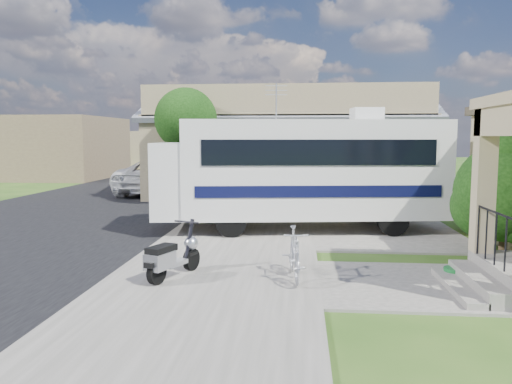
# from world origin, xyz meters

# --- Properties ---
(ground) EXTENTS (120.00, 120.00, 0.00)m
(ground) POSITION_xyz_m (0.00, 0.00, 0.00)
(ground) COLOR #224412
(street_slab) EXTENTS (9.00, 80.00, 0.02)m
(street_slab) POSITION_xyz_m (-7.50, 10.00, 0.01)
(street_slab) COLOR black
(street_slab) RESTS_ON ground
(sidewalk_slab) EXTENTS (4.00, 80.00, 0.06)m
(sidewalk_slab) POSITION_xyz_m (-1.00, 10.00, 0.03)
(sidewalk_slab) COLOR #5C5A53
(sidewalk_slab) RESTS_ON ground
(driveway_slab) EXTENTS (7.00, 6.00, 0.05)m
(driveway_slab) POSITION_xyz_m (1.50, 4.50, 0.03)
(driveway_slab) COLOR #5C5A53
(driveway_slab) RESTS_ON ground
(walk_slab) EXTENTS (4.00, 3.00, 0.05)m
(walk_slab) POSITION_xyz_m (3.00, -1.00, 0.03)
(walk_slab) COLOR #5C5A53
(walk_slab) RESTS_ON ground
(warehouse) EXTENTS (12.50, 8.40, 5.04)m
(warehouse) POSITION_xyz_m (0.00, 13.97, 1.99)
(warehouse) COLOR #847353
(warehouse) RESTS_ON ground
(distant_bldg_far) EXTENTS (10.00, 8.00, 4.00)m
(distant_bldg_far) POSITION_xyz_m (-17.00, 22.00, 2.00)
(distant_bldg_far) COLOR brown
(distant_bldg_far) RESTS_ON ground
(distant_bldg_near) EXTENTS (8.00, 7.00, 3.20)m
(distant_bldg_near) POSITION_xyz_m (-15.00, 34.00, 1.60)
(distant_bldg_near) COLOR #847353
(distant_bldg_near) RESTS_ON ground
(street_tree_a) EXTENTS (2.44, 2.40, 4.58)m
(street_tree_a) POSITION_xyz_m (-3.70, 9.05, 3.25)
(street_tree_a) COLOR #2E2114
(street_tree_a) RESTS_ON ground
(street_tree_b) EXTENTS (2.44, 2.40, 4.73)m
(street_tree_b) POSITION_xyz_m (-3.70, 19.05, 3.39)
(street_tree_b) COLOR #2E2114
(street_tree_b) RESTS_ON ground
(street_tree_c) EXTENTS (2.44, 2.40, 4.42)m
(street_tree_c) POSITION_xyz_m (-3.70, 28.05, 3.10)
(street_tree_c) COLOR #2E2114
(street_tree_c) RESTS_ON ground
(motorhome) EXTENTS (8.31, 3.57, 4.12)m
(motorhome) POSITION_xyz_m (0.63, 4.29, 1.77)
(motorhome) COLOR silver
(motorhome) RESTS_ON ground
(shrub) EXTENTS (2.46, 2.35, 3.02)m
(shrub) POSITION_xyz_m (5.28, 1.66, 1.54)
(shrub) COLOR #2E2114
(shrub) RESTS_ON ground
(scooter) EXTENTS (0.83, 1.50, 1.03)m
(scooter) POSITION_xyz_m (-1.75, -1.11, 0.46)
(scooter) COLOR black
(scooter) RESTS_ON ground
(bicycle) EXTENTS (0.62, 1.63, 0.95)m
(bicycle) POSITION_xyz_m (0.53, -0.90, 0.48)
(bicycle) COLOR #ABABB2
(bicycle) RESTS_ON ground
(pickup_truck) EXTENTS (3.88, 6.49, 1.69)m
(pickup_truck) POSITION_xyz_m (-5.77, 13.25, 0.84)
(pickup_truck) COLOR silver
(pickup_truck) RESTS_ON ground
(van) EXTENTS (2.47, 5.89, 1.70)m
(van) POSITION_xyz_m (-6.66, 19.49, 0.85)
(van) COLOR silver
(van) RESTS_ON ground
(garden_hose) EXTENTS (0.43, 0.43, 0.19)m
(garden_hose) POSITION_xyz_m (3.56, -0.49, 0.10)
(garden_hose) COLOR #135F25
(garden_hose) RESTS_ON ground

